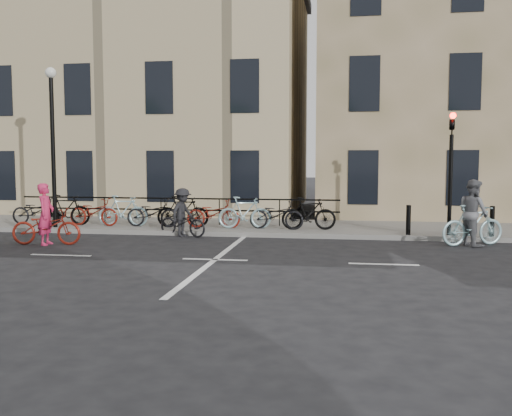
# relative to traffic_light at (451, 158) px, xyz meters

# --- Properties ---
(ground) EXTENTS (120.00, 120.00, 0.00)m
(ground) POSITION_rel_traffic_light_xyz_m (-6.20, -4.34, -2.45)
(ground) COLOR black
(ground) RESTS_ON ground
(sidewalk) EXTENTS (46.00, 4.00, 0.15)m
(sidewalk) POSITION_rel_traffic_light_xyz_m (-10.20, 1.66, -2.38)
(sidewalk) COLOR slate
(sidewalk) RESTS_ON ground
(building_east) EXTENTS (14.00, 10.00, 12.00)m
(building_east) POSITION_rel_traffic_light_xyz_m (2.80, 8.66, 3.70)
(building_east) COLOR #857550
(building_east) RESTS_ON sidewalk
(building_west) EXTENTS (20.00, 10.00, 10.00)m
(building_west) POSITION_rel_traffic_light_xyz_m (-15.20, 8.66, 2.70)
(building_west) COLOR #C5B185
(building_west) RESTS_ON sidewalk
(traffic_light) EXTENTS (0.18, 0.30, 3.90)m
(traffic_light) POSITION_rel_traffic_light_xyz_m (0.00, 0.00, 0.00)
(traffic_light) COLOR black
(traffic_light) RESTS_ON sidewalk
(lamp_post) EXTENTS (0.36, 0.36, 5.28)m
(lamp_post) POSITION_rel_traffic_light_xyz_m (-12.70, 0.06, 1.04)
(lamp_post) COLOR black
(lamp_post) RESTS_ON sidewalk
(bollard_east) EXTENTS (0.14, 0.14, 0.90)m
(bollard_east) POSITION_rel_traffic_light_xyz_m (-1.20, -0.09, -1.85)
(bollard_east) COLOR black
(bollard_east) RESTS_ON sidewalk
(bollard_west) EXTENTS (0.14, 0.14, 0.90)m
(bollard_west) POSITION_rel_traffic_light_xyz_m (1.20, -0.09, -1.85)
(bollard_west) COLOR black
(bollard_west) RESTS_ON sidewalk
(parked_bikes) EXTENTS (11.45, 1.23, 1.05)m
(parked_bikes) POSITION_rel_traffic_light_xyz_m (-9.02, 0.70, -1.81)
(parked_bikes) COLOR black
(parked_bikes) RESTS_ON sidewalk
(cyclist_pink) EXTENTS (2.04, 0.92, 1.75)m
(cyclist_pink) POSITION_rel_traffic_light_xyz_m (-11.46, -2.74, -1.85)
(cyclist_pink) COLOR maroon
(cyclist_pink) RESTS_ON ground
(cyclist_grey) EXTENTS (1.99, 1.28, 1.87)m
(cyclist_grey) POSITION_rel_traffic_light_xyz_m (0.45, -1.05, -1.70)
(cyclist_grey) COLOR #99C3C9
(cyclist_grey) RESTS_ON ground
(cyclist_dark) EXTENTS (1.81, 1.16, 1.52)m
(cyclist_dark) POSITION_rel_traffic_light_xyz_m (-8.13, -0.44, -1.86)
(cyclist_dark) COLOR black
(cyclist_dark) RESTS_ON ground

